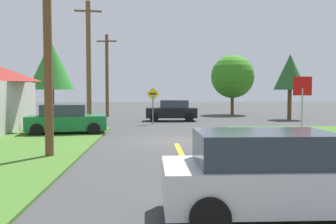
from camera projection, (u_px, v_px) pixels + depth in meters
ground_plane at (175, 141)px, 17.96m from camera, size 120.00×120.00×0.00m
lane_stripe_center at (194, 181)px, 9.98m from camera, size 0.20×14.00×0.01m
stop_sign at (302, 97)px, 15.98m from camera, size 0.79×0.07×2.96m
car_approaching_junction at (172, 111)px, 29.64m from camera, size 3.95×2.03×1.62m
car_behind_on_main_road at (277, 175)px, 7.09m from camera, size 4.46×2.09×1.62m
parked_car_near_building at (66, 120)px, 20.51m from camera, size 4.39×2.42×1.62m
utility_pole_near at (48, 54)px, 13.25m from camera, size 1.80×0.30×7.03m
utility_pole_mid at (89, 62)px, 25.61m from camera, size 1.80×0.34×8.33m
utility_pole_far at (107, 75)px, 34.07m from camera, size 1.80×0.31×7.33m
direction_sign at (153, 101)px, 26.61m from camera, size 0.90×0.13×2.59m
oak_tree_left at (290, 72)px, 30.98m from camera, size 2.63×2.63×5.32m
pine_tree_center at (233, 77)px, 37.16m from camera, size 4.20×4.20×5.82m
oak_tree_right at (51, 65)px, 31.55m from camera, size 3.71×3.71×6.53m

